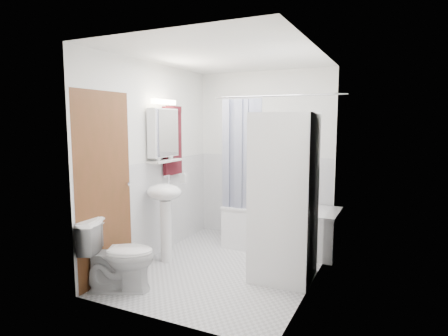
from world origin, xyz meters
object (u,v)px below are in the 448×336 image
at_px(bathtub, 281,226).
at_px(toilet, 119,256).
at_px(washer_dryer, 284,197).
at_px(sink, 165,204).

xyz_separation_m(bathtub, toilet, (-1.11, -1.91, 0.04)).
height_order(bathtub, washer_dryer, washer_dryer).
bearing_deg(sink, toilet, -87.76).
xyz_separation_m(sink, toilet, (0.03, -0.87, -0.35)).
height_order(sink, washer_dryer, washer_dryer).
xyz_separation_m(bathtub, washer_dryer, (0.29, -0.90, 0.58)).
bearing_deg(toilet, sink, -22.45).
relative_size(bathtub, washer_dryer, 0.83).
distance_m(bathtub, toilet, 2.21).
height_order(bathtub, toilet, toilet).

